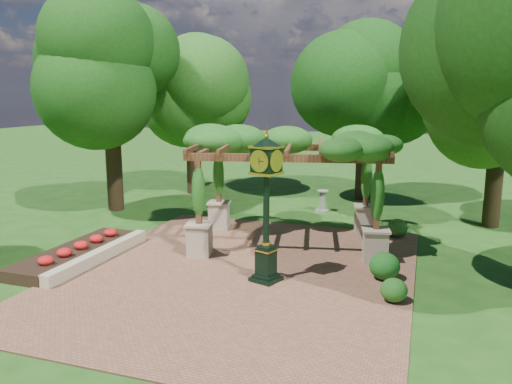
% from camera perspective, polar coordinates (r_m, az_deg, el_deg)
% --- Properties ---
extents(ground, '(120.00, 120.00, 0.00)m').
position_cam_1_polar(ground, '(14.32, -3.28, -10.51)').
color(ground, '#1E4714').
rests_on(ground, ground).
extents(brick_plaza, '(10.00, 12.00, 0.04)m').
position_cam_1_polar(brick_plaza, '(15.18, -1.85, -9.14)').
color(brick_plaza, brown).
rests_on(brick_plaza, ground).
extents(border_wall, '(0.35, 5.00, 0.40)m').
position_cam_1_polar(border_wall, '(16.83, -17.42, -6.97)').
color(border_wall, '#C6B793').
rests_on(border_wall, ground).
extents(flower_bed, '(1.50, 5.00, 0.36)m').
position_cam_1_polar(flower_bed, '(17.37, -19.83, -6.63)').
color(flower_bed, red).
rests_on(flower_bed, ground).
extents(pedestal_clock, '(1.03, 1.03, 4.17)m').
position_cam_1_polar(pedestal_clock, '(13.79, 1.17, -0.48)').
color(pedestal_clock, black).
rests_on(pedestal_clock, brick_plaza).
extents(pergola, '(7.30, 5.40, 4.15)m').
position_cam_1_polar(pergola, '(17.33, 3.84, 4.86)').
color(pergola, tan).
rests_on(pergola, brick_plaza).
extents(sundial, '(0.63, 0.63, 0.99)m').
position_cam_1_polar(sundial, '(23.01, 7.60, -1.17)').
color(sundial, gray).
rests_on(sundial, ground).
extents(shrub_front, '(0.91, 0.91, 0.62)m').
position_cam_1_polar(shrub_front, '(13.46, 15.49, -10.76)').
color(shrub_front, '#215819').
rests_on(shrub_front, brick_plaza).
extents(shrub_mid, '(1.12, 1.12, 0.79)m').
position_cam_1_polar(shrub_mid, '(14.91, 14.50, -8.20)').
color(shrub_mid, '#185518').
rests_on(shrub_mid, brick_plaza).
extents(shrub_back, '(0.98, 0.98, 0.68)m').
position_cam_1_polar(shrub_back, '(19.39, 15.87, -3.96)').
color(shrub_back, '#245819').
rests_on(shrub_back, brick_plaza).
extents(tree_west_near, '(5.03, 5.03, 9.55)m').
position_cam_1_polar(tree_west_near, '(23.65, -16.50, 13.77)').
color(tree_west_near, '#362415').
rests_on(tree_west_near, ground).
extents(tree_west_far, '(4.85, 4.85, 7.49)m').
position_cam_1_polar(tree_west_far, '(27.03, -7.37, 10.69)').
color(tree_west_far, black).
rests_on(tree_west_far, ground).
extents(tree_north, '(5.12, 5.12, 9.22)m').
position_cam_1_polar(tree_north, '(25.71, 12.60, 13.16)').
color(tree_north, '#341F14').
rests_on(tree_north, ground).
extents(tree_east_far, '(4.64, 4.64, 8.41)m').
position_cam_1_polar(tree_east_far, '(21.84, 26.42, 11.28)').
color(tree_east_far, '#2E2212').
rests_on(tree_east_far, ground).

